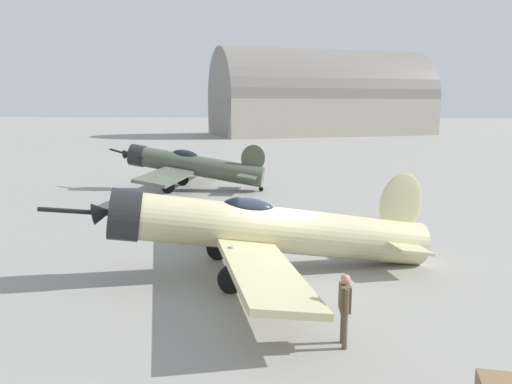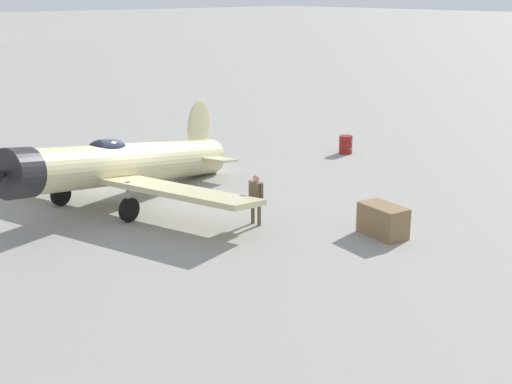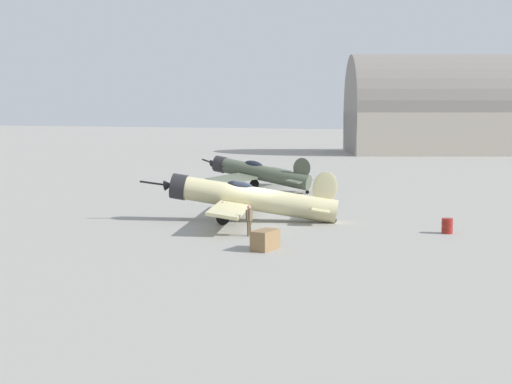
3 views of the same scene
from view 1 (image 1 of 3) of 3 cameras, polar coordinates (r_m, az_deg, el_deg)
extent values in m
plane|color=gray|center=(16.65, 2.58, -8.87)|extent=(400.00, 400.00, 0.00)
cylinder|color=beige|center=(16.27, 2.61, -4.31)|extent=(4.15, 10.04, 2.88)
cylinder|color=#232326|center=(15.70, -14.53, -2.50)|extent=(1.81, 1.51, 1.68)
cone|color=#232326|center=(15.74, -16.91, -2.23)|extent=(0.80, 0.79, 0.72)
cube|color=black|center=(15.75, -17.45, -2.25)|extent=(1.58, 3.02, 0.58)
ellipsoid|color=black|center=(15.90, -0.85, -1.82)|extent=(1.22, 1.92, 0.92)
cube|color=#C6BC89|center=(16.09, -1.54, -5.28)|extent=(12.12, 5.04, 0.44)
ellipsoid|color=beige|center=(17.55, 15.98, -1.28)|extent=(0.61, 1.75, 2.26)
cube|color=#C6BC89|center=(17.73, 15.22, -5.16)|extent=(3.57, 2.00, 0.26)
cylinder|color=#999BA0|center=(14.54, -2.80, -8.00)|extent=(0.14, 0.14, 0.98)
cylinder|color=black|center=(14.69, -2.79, -9.81)|extent=(0.41, 0.82, 0.80)
cylinder|color=#999BA0|center=(17.63, -4.33, -4.82)|extent=(0.14, 0.14, 0.98)
cylinder|color=black|center=(17.76, -4.31, -6.34)|extent=(0.41, 0.82, 0.80)
cylinder|color=black|center=(18.28, 17.38, -7.15)|extent=(0.17, 0.30, 0.28)
cylinder|color=#4C5442|center=(32.11, -6.52, 2.92)|extent=(1.78, 8.49, 2.53)
cylinder|color=#232326|center=(33.28, -13.17, 4.03)|extent=(1.44, 1.18, 1.50)
cone|color=#232326|center=(33.52, -14.22, 4.20)|extent=(0.61, 0.66, 0.65)
cube|color=black|center=(33.57, -14.45, 4.20)|extent=(1.79, 2.74, 0.53)
ellipsoid|color=black|center=(32.26, -7.98, 4.12)|extent=(0.87, 1.83, 0.93)
cube|color=#565E4C|center=(32.41, -8.23, 2.59)|extent=(12.68, 2.60, 0.46)
ellipsoid|color=#4C5442|center=(31.34, -0.34, 3.82)|extent=(0.22, 1.74, 1.88)
cube|color=#565E4C|center=(31.49, -0.69, 2.03)|extent=(3.46, 1.30, 0.27)
cylinder|color=#999BA0|center=(31.15, -9.89, 1.60)|extent=(0.14, 0.14, 1.12)
cylinder|color=black|center=(31.23, -9.86, 0.58)|extent=(0.25, 0.81, 0.80)
cylinder|color=#999BA0|center=(34.06, -8.28, 2.33)|extent=(0.14, 0.14, 1.12)
cylinder|color=black|center=(34.13, -8.26, 1.40)|extent=(0.25, 0.81, 0.80)
cylinder|color=black|center=(31.53, 0.57, 0.33)|extent=(0.12, 0.29, 0.28)
cylinder|color=brown|center=(11.70, 9.98, -15.16)|extent=(0.12, 0.12, 0.84)
cylinder|color=brown|center=(11.97, 9.78, -14.57)|extent=(0.12, 0.12, 0.84)
cube|color=brown|center=(11.56, 9.98, -11.63)|extent=(0.46, 0.25, 0.59)
sphere|color=tan|center=(11.41, 10.05, -9.66)|extent=(0.22, 0.22, 0.22)
cylinder|color=brown|center=(11.29, 10.18, -12.07)|extent=(0.09, 0.09, 0.56)
cylinder|color=brown|center=(11.81, 9.80, -11.06)|extent=(0.09, 0.09, 0.56)
cube|color=#ADA393|center=(93.58, 7.29, 8.39)|extent=(30.50, 41.75, 6.29)
cylinder|color=slate|center=(93.56, 7.33, 10.32)|extent=(30.50, 41.75, 17.57)
camera|label=2|loc=(14.35, -108.92, 5.27)|focal=48.92mm
camera|label=3|loc=(30.82, 152.48, -5.85)|focal=52.37mm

